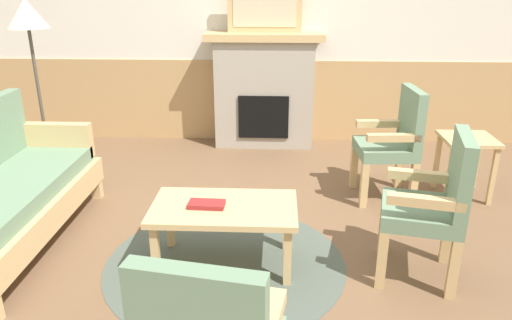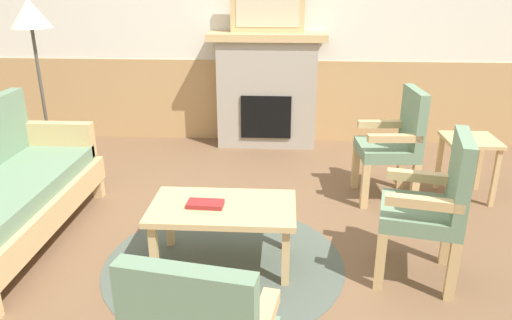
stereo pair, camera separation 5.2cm
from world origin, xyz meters
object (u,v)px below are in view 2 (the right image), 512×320
(floor_lamp_by_couch, at_px, (31,25))
(book_on_table, at_px, (205,204))
(fireplace, at_px, (267,89))
(armchair_near_fireplace, at_px, (433,202))
(couch, at_px, (3,194))
(coffee_table, at_px, (223,213))
(armchair_by_window_left, at_px, (396,140))
(side_table, at_px, (469,151))
(framed_picture, at_px, (267,6))

(floor_lamp_by_couch, bearing_deg, book_on_table, -39.37)
(fireplace, xyz_separation_m, armchair_near_fireplace, (1.14, -2.64, -0.11))
(couch, bearing_deg, coffee_table, -6.32)
(armchair_by_window_left, height_order, side_table, armchair_by_window_left)
(book_on_table, distance_m, armchair_near_fireplace, 1.44)
(coffee_table, bearing_deg, framed_picture, 85.88)
(fireplace, xyz_separation_m, floor_lamp_by_couch, (-2.02, -1.17, 0.80))
(coffee_table, bearing_deg, fireplace, 85.88)
(fireplace, bearing_deg, framed_picture, 90.00)
(couch, xyz_separation_m, book_on_table, (1.49, -0.20, 0.06))
(couch, relative_size, coffee_table, 1.88)
(side_table, bearing_deg, floor_lamp_by_couch, 177.14)
(fireplace, height_order, floor_lamp_by_couch, floor_lamp_by_couch)
(couch, xyz_separation_m, side_table, (3.60, 1.03, 0.04))
(couch, height_order, floor_lamp_by_couch, floor_lamp_by_couch)
(book_on_table, bearing_deg, fireplace, 83.44)
(framed_picture, relative_size, floor_lamp_by_couch, 0.48)
(book_on_table, bearing_deg, armchair_near_fireplace, -2.37)
(couch, distance_m, armchair_by_window_left, 3.12)
(fireplace, relative_size, armchair_near_fireplace, 1.33)
(armchair_by_window_left, bearing_deg, side_table, 4.26)
(armchair_near_fireplace, distance_m, side_table, 1.45)
(framed_picture, relative_size, armchair_near_fireplace, 0.82)
(fireplace, distance_m, coffee_table, 2.59)
(side_table, bearing_deg, couch, -164.06)
(book_on_table, bearing_deg, coffee_table, 8.89)
(framed_picture, bearing_deg, coffee_table, -94.12)
(armchair_near_fireplace, bearing_deg, book_on_table, 177.63)
(framed_picture, xyz_separation_m, couch, (-1.79, -2.39, -1.16))
(side_table, height_order, floor_lamp_by_couch, floor_lamp_by_couch)
(coffee_table, distance_m, floor_lamp_by_couch, 2.54)
(couch, distance_m, floor_lamp_by_couch, 1.63)
(framed_picture, relative_size, armchair_by_window_left, 0.82)
(armchair_by_window_left, distance_m, side_table, 0.66)
(armchair_by_window_left, bearing_deg, book_on_table, -141.21)
(book_on_table, xyz_separation_m, armchair_near_fireplace, (1.44, -0.06, 0.08))
(coffee_table, relative_size, armchair_by_window_left, 0.98)
(armchair_near_fireplace, bearing_deg, floor_lamp_by_couch, 155.01)
(coffee_table, relative_size, side_table, 1.75)
(coffee_table, distance_m, side_table, 2.33)
(couch, height_order, book_on_table, couch)
(side_table, distance_m, floor_lamp_by_couch, 3.97)
(fireplace, height_order, side_table, fireplace)
(coffee_table, xyz_separation_m, armchair_by_window_left, (1.35, 1.16, 0.15))
(couch, bearing_deg, book_on_table, -7.45)
(armchair_near_fireplace, xyz_separation_m, floor_lamp_by_couch, (-3.17, 1.48, 0.91))
(fireplace, distance_m, armchair_by_window_left, 1.83)
(fireplace, height_order, armchair_by_window_left, fireplace)
(framed_picture, bearing_deg, fireplace, -90.00)
(book_on_table, distance_m, floor_lamp_by_couch, 2.45)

